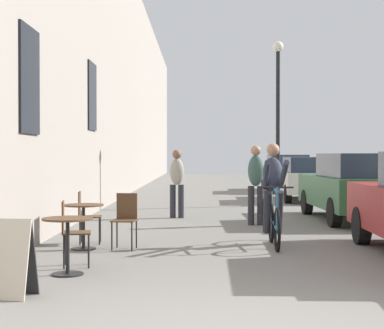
# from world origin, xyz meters

# --- Properties ---
(building_facade_left) EXTENTS (0.54, 68.00, 8.86)m
(building_facade_left) POSITION_xyz_m (-3.45, 14.00, 4.43)
(building_facade_left) COLOR gray
(building_facade_left) RESTS_ON ground_plane
(cafe_table_near) EXTENTS (0.64, 0.64, 0.72)m
(cafe_table_near) POSITION_xyz_m (-2.15, 2.91, 0.52)
(cafe_table_near) COLOR black
(cafe_table_near) RESTS_ON ground_plane
(cafe_chair_near_toward_street) EXTENTS (0.44, 0.44, 0.89)m
(cafe_chair_near_toward_street) POSITION_xyz_m (-2.23, 3.48, 0.52)
(cafe_chair_near_toward_street) COLOR black
(cafe_chair_near_toward_street) RESTS_ON ground_plane
(cafe_table_mid) EXTENTS (0.64, 0.64, 0.72)m
(cafe_table_mid) POSITION_xyz_m (-2.35, 5.05, 0.52)
(cafe_table_mid) COLOR black
(cafe_table_mid) RESTS_ON ground_plane
(cafe_chair_mid_toward_street) EXTENTS (0.42, 0.42, 0.89)m
(cafe_chair_mid_toward_street) POSITION_xyz_m (-2.42, 5.67, 0.52)
(cafe_chair_mid_toward_street) COLOR black
(cafe_chair_mid_toward_street) RESTS_ON ground_plane
(cafe_chair_mid_toward_wall) EXTENTS (0.42, 0.42, 0.89)m
(cafe_chair_mid_toward_wall) POSITION_xyz_m (-1.68, 5.13, 0.52)
(cafe_chair_mid_toward_wall) COLOR black
(cafe_chair_mid_toward_wall) RESTS_ON ground_plane
(sandwich_board_sign) EXTENTS (0.61, 0.47, 0.84)m
(sandwich_board_sign) POSITION_xyz_m (-2.53, 1.69, 0.42)
(sandwich_board_sign) COLOR black
(sandwich_board_sign) RESTS_ON ground_plane
(cyclist_on_bicycle) EXTENTS (0.52, 1.76, 1.74)m
(cyclist_on_bicycle) POSITION_xyz_m (0.75, 5.53, 0.81)
(cyclist_on_bicycle) COLOR black
(cyclist_on_bicycle) RESTS_ON ground_plane
(pedestrian_near) EXTENTS (0.34, 0.24, 1.72)m
(pedestrian_near) POSITION_xyz_m (0.73, 8.53, 0.97)
(pedestrian_near) COLOR #26262D
(pedestrian_near) RESTS_ON ground_plane
(pedestrian_mid) EXTENTS (0.35, 0.25, 1.64)m
(pedestrian_mid) POSITION_xyz_m (-1.02, 10.07, 0.92)
(pedestrian_mid) COLOR #26262D
(pedestrian_mid) RESTS_ON ground_plane
(street_lamp) EXTENTS (0.32, 0.32, 4.90)m
(street_lamp) POSITION_xyz_m (1.86, 13.76, 3.11)
(street_lamp) COLOR black
(street_lamp) RESTS_ON ground_plane
(parked_car_second) EXTENTS (1.93, 4.39, 1.55)m
(parked_car_second) POSITION_xyz_m (3.11, 9.46, 0.80)
(parked_car_second) COLOR #23512D
(parked_car_second) RESTS_ON ground_plane
(parked_car_third) EXTENTS (1.78, 4.08, 1.44)m
(parked_car_third) POSITION_xyz_m (3.08, 15.85, 0.75)
(parked_car_third) COLOR beige
(parked_car_third) RESTS_ON ground_plane
(parked_car_fourth) EXTENTS (1.90, 4.32, 1.52)m
(parked_car_fourth) POSITION_xyz_m (3.14, 21.11, 0.79)
(parked_car_fourth) COLOR beige
(parked_car_fourth) RESTS_ON ground_plane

